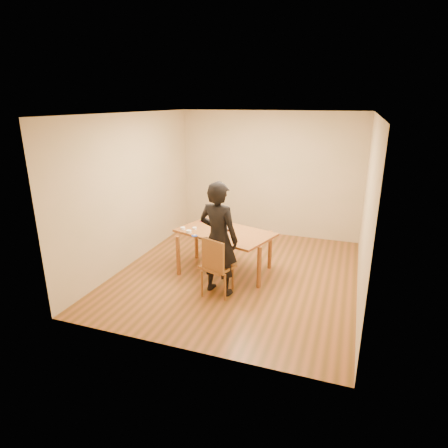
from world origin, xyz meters
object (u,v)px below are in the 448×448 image
(dining_chair, at_px, (218,266))
(person, at_px, (218,239))
(cake_plate, at_px, (224,228))
(dining_table, at_px, (225,233))
(cake, at_px, (224,226))

(dining_chair, xyz_separation_m, person, (-0.00, 0.05, 0.44))
(dining_chair, xyz_separation_m, cake_plate, (-0.21, 0.89, 0.31))
(dining_table, relative_size, dining_chair, 3.64)
(dining_chair, bearing_deg, person, 111.31)
(dining_table, relative_size, cake_plate, 5.41)
(dining_chair, height_order, person, person)
(cake_plate, distance_m, cake, 0.05)
(dining_table, xyz_separation_m, cake_plate, (-0.06, 0.11, 0.03))
(dining_table, relative_size, person, 0.89)
(dining_chair, relative_size, person, 0.24)
(person, bearing_deg, cake, -64.63)
(cake, bearing_deg, person, -76.16)
(cake_plate, bearing_deg, dining_chair, -76.84)
(dining_table, height_order, dining_chair, dining_table)
(person, bearing_deg, dining_chair, 101.53)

